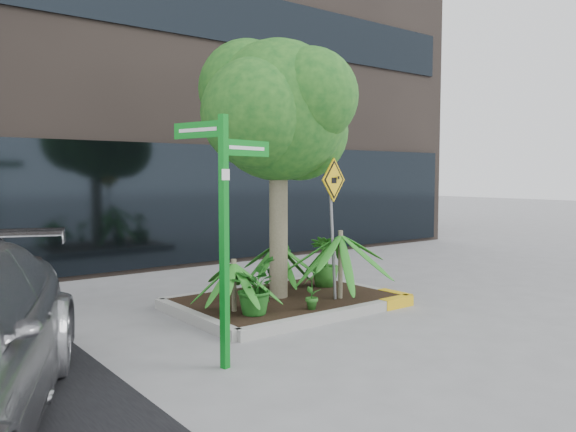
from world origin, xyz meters
TOP-DOWN VIEW (x-y plane):
  - ground at (0.00, 0.00)m, footprint 80.00×80.00m
  - planter at (0.23, 0.27)m, footprint 3.35×2.36m
  - tree at (0.11, 0.39)m, footprint 2.74×2.43m
  - palm_front at (0.80, -0.28)m, footprint 1.17×1.17m
  - palm_left at (-0.92, 0.03)m, footprint 0.82×0.82m
  - palm_back at (0.45, 0.87)m, footprint 0.90×0.90m
  - shrub_a at (-0.80, -0.27)m, footprint 0.95×0.95m
  - shrub_b at (1.25, 0.58)m, footprint 0.68×0.68m
  - shrub_c at (0.00, -0.55)m, footprint 0.42×0.42m
  - shrub_d at (0.53, 0.92)m, footprint 0.56×0.56m
  - street_sign_post at (-1.96, -1.44)m, footprint 0.91×0.77m
  - cattle_sign at (0.68, -0.24)m, footprint 0.63×0.22m

SIDE VIEW (x-z plane):
  - ground at x=0.00m, z-range 0.00..0.00m
  - planter at x=0.23m, z-range 0.03..0.18m
  - shrub_c at x=0.00m, z-range 0.15..0.73m
  - shrub_d at x=0.53m, z-range 0.15..0.88m
  - shrub_a at x=-0.80m, z-range 0.15..0.91m
  - shrub_b at x=1.25m, z-range 0.15..1.01m
  - palm_left at x=-0.92m, z-range 0.37..1.28m
  - palm_back at x=0.45m, z-range 0.40..1.40m
  - palm_front at x=0.80m, z-range 0.47..1.78m
  - cattle_sign at x=0.68m, z-range 0.53..2.67m
  - street_sign_post at x=-1.96m, z-range 0.31..2.97m
  - tree at x=0.11m, z-range 0.95..5.05m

